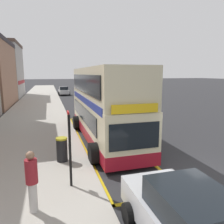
# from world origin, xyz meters

# --- Properties ---
(ground_plane) EXTENTS (260.00, 260.00, 0.00)m
(ground_plane) POSITION_xyz_m (0.00, 32.00, 0.00)
(ground_plane) COLOR #28282B
(pavement_near) EXTENTS (6.00, 76.00, 0.14)m
(pavement_near) POSITION_xyz_m (-7.00, 32.00, 0.07)
(pavement_near) COLOR #A39E93
(pavement_near) RESTS_ON ground
(double_decker_bus) EXTENTS (3.18, 10.06, 4.40)m
(double_decker_bus) POSITION_xyz_m (-2.46, 6.03, 2.06)
(double_decker_bus) COLOR beige
(double_decker_bus) RESTS_ON ground
(bus_bay_markings) EXTENTS (2.83, 13.65, 0.01)m
(bus_bay_markings) POSITION_xyz_m (-2.58, 5.92, 0.01)
(bus_bay_markings) COLOR gold
(bus_bay_markings) RESTS_ON ground
(bus_stop_sign) EXTENTS (0.09, 0.51, 2.64)m
(bus_stop_sign) POSITION_xyz_m (-5.05, 0.62, 1.70)
(bus_stop_sign) COLOR black
(bus_stop_sign) RESTS_ON pavement_near
(parked_car_silver_across) EXTENTS (2.09, 4.20, 1.62)m
(parked_car_silver_across) POSITION_xyz_m (-2.91, 35.35, 0.80)
(parked_car_silver_across) COLOR #B2B5BA
(parked_car_silver_across) RESTS_ON ground
(parked_car_silver_kerbside) EXTENTS (2.09, 4.20, 1.62)m
(parked_car_silver_kerbside) POSITION_xyz_m (4.64, 45.84, 0.80)
(parked_car_silver_kerbside) COLOR #B2B5BA
(parked_car_silver_kerbside) RESTS_ON ground
(parked_car_silver_ahead) EXTENTS (2.09, 4.20, 1.62)m
(parked_car_silver_ahead) POSITION_xyz_m (-2.80, -3.02, 0.80)
(parked_car_silver_ahead) COLOR #B2B5BA
(parked_car_silver_ahead) RESTS_ON ground
(pedestrian_waiting_near_sign) EXTENTS (0.34, 0.34, 1.83)m
(pedestrian_waiting_near_sign) POSITION_xyz_m (-6.23, -0.61, 1.14)
(pedestrian_waiting_near_sign) COLOR #B7B2AD
(pedestrian_waiting_near_sign) RESTS_ON pavement_near
(litter_bin) EXTENTS (0.52, 0.52, 1.09)m
(litter_bin) POSITION_xyz_m (-5.21, 2.87, 0.69)
(litter_bin) COLOR black
(litter_bin) RESTS_ON pavement_near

